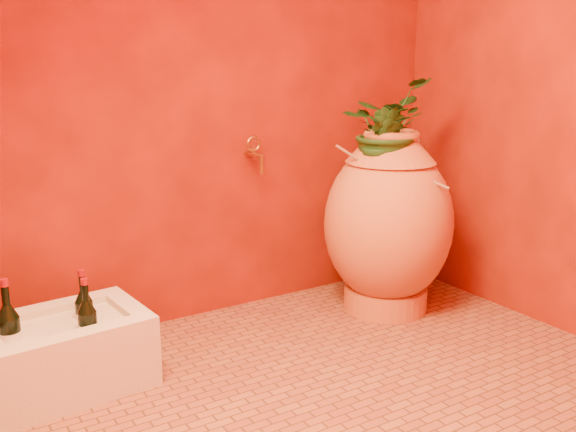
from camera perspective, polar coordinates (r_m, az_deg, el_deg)
floor at (r=2.53m, az=4.31°, el=-15.60°), size 2.50×2.50×0.00m
wall_back at (r=3.06m, az=-6.72°, el=13.99°), size 2.50×0.02×2.50m
wall_right at (r=3.11m, az=24.20°, el=12.89°), size 0.02×2.00×2.50m
amphora at (r=3.19m, az=8.89°, el=-0.58°), size 0.84×0.84×0.91m
stone_basin at (r=2.66m, az=-19.26°, el=-11.56°), size 0.64×0.46×0.29m
wine_bottle_a at (r=2.66m, az=-17.61°, el=-8.47°), size 0.07×0.07×0.29m
wine_bottle_b at (r=2.54m, az=-23.47°, el=-9.72°), size 0.08×0.08×0.33m
wine_bottle_c at (r=2.54m, az=-17.34°, el=-9.43°), size 0.07×0.07×0.30m
wall_tap at (r=3.09m, az=-2.94°, el=5.59°), size 0.08×0.16×0.17m
plant_main at (r=3.10m, az=8.64°, el=7.71°), size 0.55×0.53×0.47m
plant_side at (r=3.02m, az=8.39°, el=6.41°), size 0.24×0.25×0.35m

